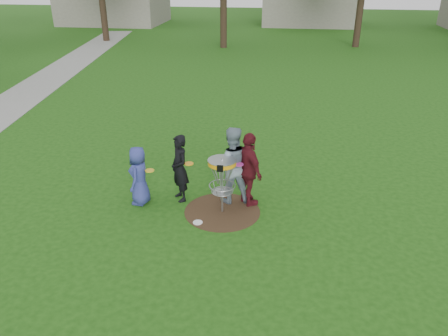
# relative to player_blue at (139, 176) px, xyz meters

# --- Properties ---
(ground) EXTENTS (100.00, 100.00, 0.00)m
(ground) POSITION_rel_player_blue_xyz_m (2.03, -0.16, -0.73)
(ground) COLOR #19470F
(ground) RESTS_ON ground
(dirt_patch) EXTENTS (1.80, 1.80, 0.01)m
(dirt_patch) POSITION_rel_player_blue_xyz_m (2.03, -0.16, -0.73)
(dirt_patch) COLOR #47331E
(dirt_patch) RESTS_ON ground
(concrete_path) EXTENTS (7.75, 39.92, 0.02)m
(concrete_path) POSITION_rel_player_blue_xyz_m (-7.97, 7.84, -0.72)
(concrete_path) COLOR #9E9E99
(concrete_path) RESTS_ON ground
(player_blue) EXTENTS (0.48, 0.73, 1.46)m
(player_blue) POSITION_rel_player_blue_xyz_m (0.00, 0.00, 0.00)
(player_blue) COLOR navy
(player_blue) RESTS_ON ground
(player_black) EXTENTS (0.68, 0.74, 1.69)m
(player_black) POSITION_rel_player_blue_xyz_m (0.93, 0.30, 0.11)
(player_black) COLOR black
(player_black) RESTS_ON ground
(player_grey) EXTENTS (1.09, 0.94, 1.92)m
(player_grey) POSITION_rel_player_blue_xyz_m (2.17, 0.41, 0.23)
(player_grey) COLOR gray
(player_grey) RESTS_ON ground
(player_maroon) EXTENTS (0.98, 1.14, 1.83)m
(player_maroon) POSITION_rel_player_blue_xyz_m (2.60, 0.30, 0.19)
(player_maroon) COLOR #55131B
(player_maroon) RESTS_ON ground
(disc_on_grass) EXTENTS (0.22, 0.22, 0.02)m
(disc_on_grass) POSITION_rel_player_blue_xyz_m (1.55, -0.73, -0.72)
(disc_on_grass) COLOR white
(disc_on_grass) RESTS_ON ground
(disc_golf_basket) EXTENTS (0.66, 0.67, 1.38)m
(disc_golf_basket) POSITION_rel_player_blue_xyz_m (2.03, -0.16, 0.29)
(disc_golf_basket) COLOR #9EA0A5
(disc_golf_basket) RESTS_ON ground
(held_discs) EXTENTS (2.32, 0.43, 0.30)m
(held_discs) POSITION_rel_player_blue_xyz_m (1.49, 0.11, 0.33)
(held_discs) COLOR gold
(held_discs) RESTS_ON ground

